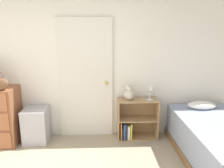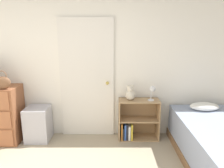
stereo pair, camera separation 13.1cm
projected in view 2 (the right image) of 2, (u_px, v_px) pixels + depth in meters
name	position (u px, v px, depth m)	size (l,w,h in m)	color
wall_back	(76.00, 63.00, 3.67)	(10.00, 0.06, 2.55)	white
door_closed	(86.00, 79.00, 3.69)	(0.91, 0.09, 2.02)	silver
handbag	(2.00, 83.00, 3.30)	(0.25, 0.10, 0.29)	brown
storage_bin	(37.00, 124.00, 3.66)	(0.38, 0.40, 0.57)	#ADADB7
bookshelf	(134.00, 122.00, 3.72)	(0.68, 0.30, 0.69)	tan
teddy_bear	(129.00, 94.00, 3.59)	(0.17, 0.17, 0.26)	beige
desk_lamp	(151.00, 91.00, 3.54)	(0.12, 0.11, 0.25)	silver
bed	(221.00, 145.00, 2.98)	(1.04, 1.85, 0.67)	brown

